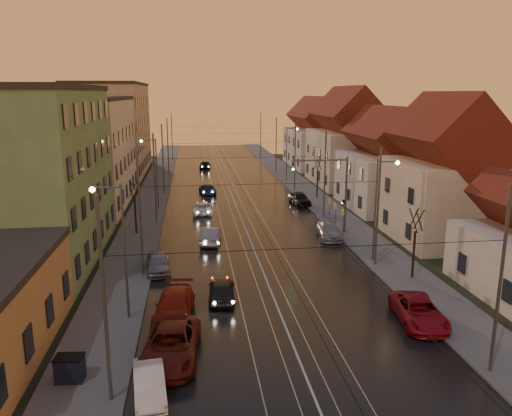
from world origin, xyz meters
name	(u,v)px	position (x,y,z in m)	size (l,w,h in m)	color
ground	(285,326)	(0.00, 0.00, 0.00)	(160.00, 160.00, 0.00)	black
road	(230,191)	(0.00, 40.00, 0.02)	(16.00, 120.00, 0.04)	black
sidewalk_left	(154,192)	(-10.00, 40.00, 0.07)	(4.00, 120.00, 0.15)	#4C4C4C
sidewalk_right	(303,189)	(10.00, 40.00, 0.07)	(4.00, 120.00, 0.15)	#4C4C4C
tram_rail_0	(213,191)	(-2.20, 40.00, 0.06)	(0.06, 120.00, 0.03)	gray
tram_rail_1	(224,191)	(-0.77, 40.00, 0.06)	(0.06, 120.00, 0.03)	gray
tram_rail_2	(236,190)	(0.77, 40.00, 0.06)	(0.06, 120.00, 0.03)	gray
tram_rail_3	(246,190)	(2.20, 40.00, 0.06)	(0.06, 120.00, 0.03)	gray
apartment_left_1	(26,178)	(-17.50, 14.00, 6.50)	(10.00, 18.00, 13.00)	#597F51
apartment_left_2	(82,153)	(-17.50, 34.00, 6.00)	(10.00, 20.00, 12.00)	beige
apartment_left_3	(112,130)	(-17.50, 58.00, 7.00)	(10.00, 24.00, 14.00)	tan
house_right_1	(446,179)	(17.00, 15.00, 5.45)	(8.67, 10.20, 10.80)	#BEB092
house_right_2	(388,167)	(17.00, 28.00, 4.64)	(9.18, 12.24, 9.20)	silver
house_right_3	(348,144)	(17.00, 43.00, 5.80)	(9.18, 14.28, 11.50)	#BEB092
house_right_4	(316,138)	(17.00, 61.00, 5.05)	(9.18, 16.32, 10.00)	silver
catenary_pole_l_0	(104,303)	(-8.60, -6.00, 4.50)	(0.16, 0.16, 9.00)	#595B60
catenary_pole_r_0	(500,283)	(8.60, -6.00, 4.50)	(0.16, 0.16, 9.00)	#595B60
catenary_pole_l_1	(140,215)	(-8.60, 9.00, 4.50)	(0.16, 0.16, 9.00)	#595B60
catenary_pole_r_1	(378,208)	(8.60, 9.00, 4.50)	(0.16, 0.16, 9.00)	#595B60
catenary_pole_l_2	(155,179)	(-8.60, 24.00, 4.50)	(0.16, 0.16, 9.00)	#595B60
catenary_pole_r_2	(325,175)	(8.60, 24.00, 4.50)	(0.16, 0.16, 9.00)	#595B60
catenary_pole_l_3	(163,159)	(-8.60, 39.00, 4.50)	(0.16, 0.16, 9.00)	#595B60
catenary_pole_r_3	(295,157)	(8.60, 39.00, 4.50)	(0.16, 0.16, 9.00)	#595B60
catenary_pole_l_4	(168,147)	(-8.60, 54.00, 4.50)	(0.16, 0.16, 9.00)	#595B60
catenary_pole_r_4	(276,146)	(8.60, 54.00, 4.50)	(0.16, 0.16, 9.00)	#595B60
catenary_pole_l_5	(172,137)	(-8.60, 72.00, 4.50)	(0.16, 0.16, 9.00)	#595B60
catenary_pole_r_5	(261,136)	(8.60, 72.00, 4.50)	(0.16, 0.16, 9.00)	#595B60
street_lamp_0	(118,239)	(-9.10, 2.00, 4.89)	(1.75, 0.32, 8.00)	#595B60
street_lamp_1	(380,200)	(9.10, 10.00, 4.89)	(1.75, 0.32, 8.00)	#595B60
street_lamp_2	(154,167)	(-9.10, 30.00, 4.89)	(1.75, 0.32, 8.00)	#595B60
street_lamp_3	(289,149)	(9.10, 46.00, 4.89)	(1.75, 0.32, 8.00)	#595B60
traffic_light_mast	(336,185)	(7.99, 18.00, 4.60)	(5.30, 0.32, 7.20)	#595B60
bare_tree_0	(135,209)	(-10.20, 20.00, 2.49)	(1.09, 1.09, 5.11)	black
bare_tree_1	(414,245)	(10.20, 6.00, 2.49)	(1.09, 1.09, 5.11)	black
bare_tree_2	(317,178)	(10.40, 34.00, 2.49)	(1.09, 1.09, 5.11)	black
driving_car_0	(222,290)	(-3.30, 4.11, 0.69)	(1.62, 4.03, 1.37)	black
driving_car_1	(211,235)	(-3.50, 16.40, 0.73)	(1.54, 4.43, 1.46)	gray
driving_car_2	(202,208)	(-3.94, 27.56, 0.62)	(2.05, 4.45, 1.24)	white
driving_car_3	(208,189)	(-3.03, 38.31, 0.64)	(1.81, 4.44, 1.29)	#1A214E
driving_car_4	(205,165)	(-2.72, 60.36, 0.72)	(1.70, 4.22, 1.44)	black
parked_left_0	(149,383)	(-7.02, -5.76, 0.61)	(1.29, 3.70, 1.22)	white
parked_left_1	(171,345)	(-6.20, -2.79, 0.78)	(2.60, 5.65, 1.57)	#57140F
parked_left_2	(174,305)	(-6.20, 2.04, 0.73)	(2.05, 5.04, 1.46)	maroon
parked_left_3	(158,263)	(-7.60, 9.77, 0.70)	(1.65, 4.11, 1.40)	gray
parked_right_0	(419,311)	(7.60, -0.56, 0.70)	(2.34, 5.07, 1.41)	maroon
parked_right_1	(329,230)	(7.19, 16.83, 0.69)	(1.92, 4.74, 1.37)	#9E9DA3
parked_right_2	(299,198)	(7.43, 30.57, 0.75)	(1.77, 4.39, 1.50)	black
dumpster	(70,369)	(-10.63, -4.32, 0.70)	(1.20, 0.80, 1.10)	black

